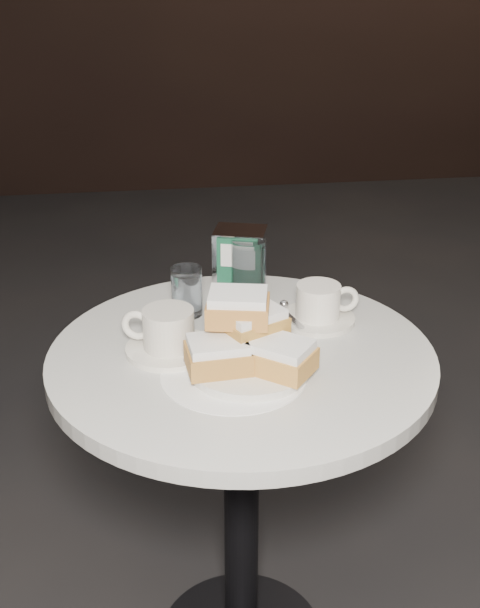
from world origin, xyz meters
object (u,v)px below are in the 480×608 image
(beignet_plate, at_px, (248,344))
(coffee_cup_left, at_px, (168,334))
(cafe_table, at_px, (241,441))
(water_glass_left, at_px, (187,292))
(napkin_dispenser, at_px, (240,257))
(coffee_cup_right, at_px, (319,306))
(water_glass_right, at_px, (249,267))

(beignet_plate, height_order, coffee_cup_left, beignet_plate)
(cafe_table, height_order, coffee_cup_left, coffee_cup_left)
(cafe_table, height_order, water_glass_left, water_glass_left)
(napkin_dispenser, bearing_deg, beignet_plate, -79.57)
(beignet_plate, relative_size, water_glass_left, 2.58)
(beignet_plate, height_order, napkin_dispenser, beignet_plate)
(water_glass_left, bearing_deg, coffee_cup_right, -15.02)
(cafe_table, distance_m, beignet_plate, 0.26)
(cafe_table, xyz_separation_m, napkin_dispenser, (0.04, 0.30, 0.26))
(coffee_cup_left, bearing_deg, beignet_plate, -13.51)
(beignet_plate, height_order, water_glass_left, beignet_plate)
(cafe_table, relative_size, beignet_plate, 2.94)
(cafe_table, bearing_deg, napkin_dispenser, 82.62)
(beignet_plate, height_order, water_glass_right, beignet_plate)
(cafe_table, distance_m, napkin_dispenser, 0.40)
(beignet_plate, bearing_deg, water_glass_right, 81.19)
(cafe_table, xyz_separation_m, water_glass_right, (0.05, 0.25, 0.26))
(coffee_cup_left, bearing_deg, napkin_dispenser, 78.28)
(coffee_cup_right, bearing_deg, water_glass_left, 164.00)
(water_glass_right, bearing_deg, beignet_plate, -98.81)
(coffee_cup_right, relative_size, water_glass_right, 1.33)
(water_glass_left, xyz_separation_m, water_glass_right, (0.14, 0.09, 0.01))
(water_glass_left, bearing_deg, water_glass_right, 32.35)
(water_glass_left, distance_m, water_glass_right, 0.16)
(cafe_table, bearing_deg, water_glass_right, 78.66)
(beignet_plate, bearing_deg, cafe_table, 90.91)
(beignet_plate, bearing_deg, napkin_dispenser, 84.15)
(coffee_cup_right, distance_m, water_glass_right, 0.19)
(cafe_table, distance_m, coffee_cup_right, 0.30)
(cafe_table, xyz_separation_m, coffee_cup_left, (-0.13, 0.02, 0.23))
(coffee_cup_right, height_order, napkin_dispenser, napkin_dispenser)
(cafe_table, height_order, napkin_dispenser, napkin_dispenser)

